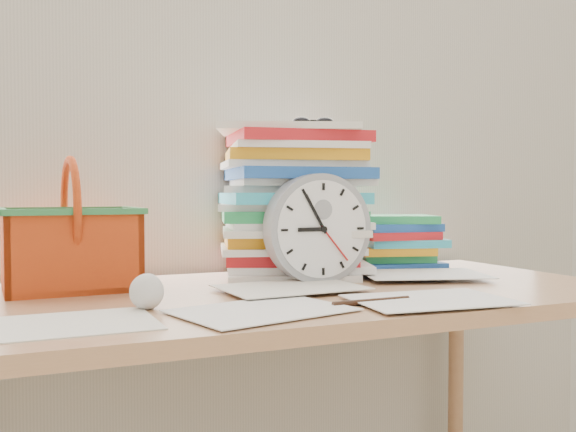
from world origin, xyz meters
name	(u,v)px	position (x,y,z in m)	size (l,w,h in m)	color
curtain	(238,60)	(0.00, 1.98, 1.30)	(2.40, 0.01, 2.50)	beige
desk	(299,325)	(0.00, 1.60, 0.68)	(1.40, 0.70, 0.75)	#AD7851
paper_stack	(293,201)	(0.09, 1.82, 0.93)	(0.36, 0.30, 0.36)	white
clock	(318,229)	(0.08, 1.67, 0.87)	(0.25, 0.25, 0.05)	gray
sunglasses	(313,122)	(0.13, 1.81, 1.13)	(0.12, 0.10, 0.03)	black
book_stack	(398,242)	(0.40, 1.83, 0.82)	(0.25, 0.19, 0.14)	white
basket	(71,225)	(-0.44, 1.79, 0.89)	(0.27, 0.21, 0.27)	#DF4B15
crumpled_ball	(146,291)	(-0.34, 1.50, 0.78)	(0.06, 0.06, 0.06)	silver
pen	(372,301)	(0.04, 1.38, 0.76)	(0.01, 0.01, 0.16)	black
scattered_papers	(299,287)	(0.00, 1.60, 0.76)	(1.26, 0.42, 0.02)	white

